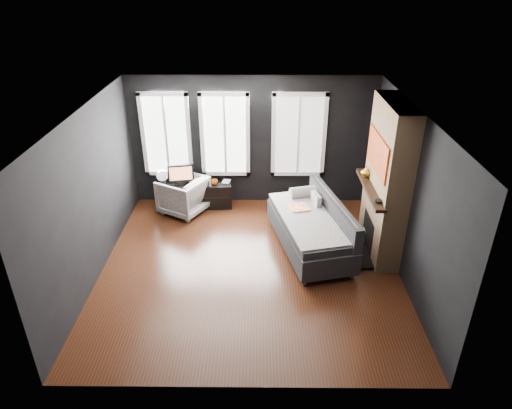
{
  "coord_description": "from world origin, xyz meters",
  "views": [
    {
      "loc": [
        0.16,
        -6.38,
        4.58
      ],
      "look_at": [
        0.1,
        0.3,
        1.05
      ],
      "focal_mm": 32.0,
      "sensor_mm": 36.0,
      "label": 1
    }
  ],
  "objects_px": {
    "armchair": "(183,194)",
    "mug": "(215,181)",
    "book": "(222,177)",
    "media_console": "(195,194)",
    "mantel_vase": "(366,172)",
    "sofa": "(310,225)",
    "monitor": "(181,173)"
  },
  "relations": [
    {
      "from": "armchair",
      "to": "book",
      "type": "distance_m",
      "value": 0.9
    },
    {
      "from": "armchair",
      "to": "monitor",
      "type": "height_order",
      "value": "monitor"
    },
    {
      "from": "mantel_vase",
      "to": "book",
      "type": "bearing_deg",
      "value": 154.52
    },
    {
      "from": "sofa",
      "to": "mug",
      "type": "distance_m",
      "value": 2.43
    },
    {
      "from": "sofa",
      "to": "media_console",
      "type": "distance_m",
      "value": 2.8
    },
    {
      "from": "mug",
      "to": "book",
      "type": "xyz_separation_m",
      "value": [
        0.16,
        0.13,
        0.04
      ]
    },
    {
      "from": "monitor",
      "to": "armchair",
      "type": "bearing_deg",
      "value": -86.89
    },
    {
      "from": "book",
      "to": "mantel_vase",
      "type": "xyz_separation_m",
      "value": [
        2.67,
        -1.27,
        0.69
      ]
    },
    {
      "from": "book",
      "to": "mug",
      "type": "bearing_deg",
      "value": -140.01
    },
    {
      "from": "armchair",
      "to": "mug",
      "type": "height_order",
      "value": "armchair"
    },
    {
      "from": "mug",
      "to": "mantel_vase",
      "type": "bearing_deg",
      "value": -22.0
    },
    {
      "from": "media_console",
      "to": "mug",
      "type": "xyz_separation_m",
      "value": [
        0.42,
        -0.05,
        0.33
      ]
    },
    {
      "from": "monitor",
      "to": "mug",
      "type": "relative_size",
      "value": 4.06
    },
    {
      "from": "monitor",
      "to": "sofa",
      "type": "bearing_deg",
      "value": -42.55
    },
    {
      "from": "armchair",
      "to": "book",
      "type": "xyz_separation_m",
      "value": [
        0.79,
        0.37,
        0.21
      ]
    },
    {
      "from": "media_console",
      "to": "mug",
      "type": "distance_m",
      "value": 0.54
    },
    {
      "from": "sofa",
      "to": "media_console",
      "type": "xyz_separation_m",
      "value": [
        -2.26,
        1.64,
        -0.21
      ]
    },
    {
      "from": "book",
      "to": "mantel_vase",
      "type": "distance_m",
      "value": 3.04
    },
    {
      "from": "armchair",
      "to": "media_console",
      "type": "bearing_deg",
      "value": 173.49
    },
    {
      "from": "sofa",
      "to": "armchair",
      "type": "relative_size",
      "value": 2.61
    },
    {
      "from": "sofa",
      "to": "mug",
      "type": "bearing_deg",
      "value": 125.75
    },
    {
      "from": "armchair",
      "to": "book",
      "type": "relative_size",
      "value": 3.96
    },
    {
      "from": "armchair",
      "to": "mantel_vase",
      "type": "relative_size",
      "value": 4.38
    },
    {
      "from": "armchair",
      "to": "monitor",
      "type": "xyz_separation_m",
      "value": [
        -0.06,
        0.26,
        0.34
      ]
    },
    {
      "from": "sofa",
      "to": "armchair",
      "type": "distance_m",
      "value": 2.81
    },
    {
      "from": "armchair",
      "to": "mantel_vase",
      "type": "xyz_separation_m",
      "value": [
        3.46,
        -0.9,
        0.9
      ]
    },
    {
      "from": "mug",
      "to": "mantel_vase",
      "type": "relative_size",
      "value": 0.68
    },
    {
      "from": "book",
      "to": "armchair",
      "type": "bearing_deg",
      "value": -154.64
    },
    {
      "from": "armchair",
      "to": "book",
      "type": "height_order",
      "value": "armchair"
    },
    {
      "from": "mug",
      "to": "media_console",
      "type": "bearing_deg",
      "value": 173.53
    },
    {
      "from": "media_console",
      "to": "mug",
      "type": "relative_size",
      "value": 11.58
    },
    {
      "from": "armchair",
      "to": "media_console",
      "type": "relative_size",
      "value": 0.56
    }
  ]
}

